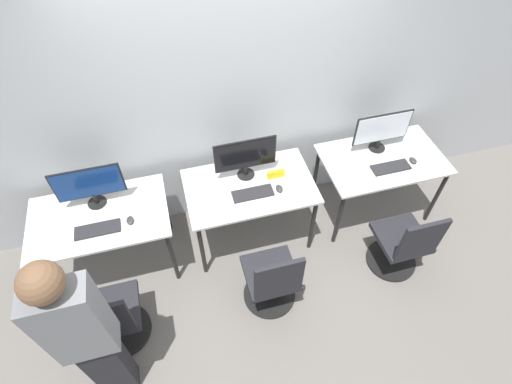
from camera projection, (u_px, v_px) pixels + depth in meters
name	position (u px, v px, depth m)	size (l,w,h in m)	color
ground_plane	(260.00, 262.00, 3.95)	(20.00, 20.00, 0.00)	slate
wall_back	(235.00, 95.00, 3.42)	(12.00, 0.05, 2.80)	#B7BCC1
desk_left	(101.00, 222.00, 3.43)	(1.16, 0.72, 0.76)	silver
monitor_left	(89.00, 185.00, 3.29)	(0.56, 0.16, 0.41)	black
keyboard_left	(98.00, 229.00, 3.27)	(0.37, 0.13, 0.02)	#262628
mouse_left	(130.00, 220.00, 3.32)	(0.06, 0.09, 0.03)	#333333
office_chair_left	(114.00, 320.00, 3.19)	(0.48, 0.48, 0.87)	black
person_left	(85.00, 335.00, 2.49)	(0.36, 0.23, 1.77)	#232328
desk_center	(250.00, 191.00, 3.66)	(1.16, 0.72, 0.76)	silver
monitor_center	(245.00, 157.00, 3.51)	(0.56, 0.16, 0.41)	black
keyboard_center	(253.00, 193.00, 3.53)	(0.37, 0.13, 0.02)	#262628
mouse_center	(279.00, 188.00, 3.56)	(0.06, 0.09, 0.03)	#333333
office_chair_center	(272.00, 282.00, 3.42)	(0.48, 0.48, 0.87)	black
desk_right	(381.00, 164.00, 3.89)	(1.16, 0.72, 0.76)	silver
monitor_right	(382.00, 130.00, 3.75)	(0.56, 0.16, 0.41)	black
keyboard_right	(391.00, 167.00, 3.74)	(0.37, 0.13, 0.02)	#262628
mouse_right	(413.00, 160.00, 3.79)	(0.06, 0.09, 0.03)	#333333
office_chair_right	(403.00, 246.00, 3.66)	(0.48, 0.48, 0.87)	black
placard_center	(276.00, 174.00, 3.64)	(0.16, 0.03, 0.08)	yellow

